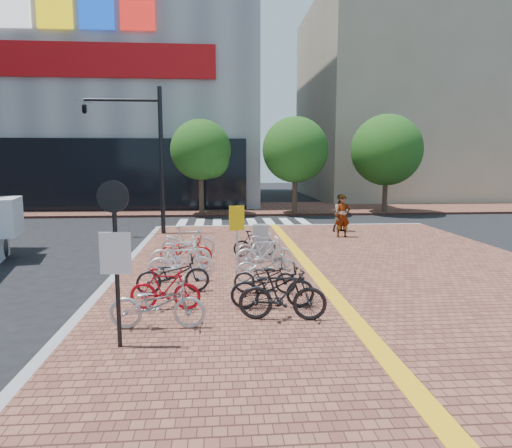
{
  "coord_description": "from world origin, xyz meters",
  "views": [
    {
      "loc": [
        -0.86,
        -11.66,
        3.55
      ],
      "look_at": [
        0.43,
        4.32,
        1.3
      ],
      "focal_mm": 32.0,
      "sensor_mm": 36.0,
      "label": 1
    }
  ],
  "objects": [
    {
      "name": "street_trees",
      "position": [
        5.04,
        17.45,
        4.1
      ],
      "size": [
        16.2,
        4.6,
        6.35
      ],
      "color": "#38281E",
      "rests_on": "far_sidewalk"
    },
    {
      "name": "sidewalk",
      "position": [
        3.0,
        -5.0,
        0.07
      ],
      "size": [
        14.0,
        34.0,
        0.15
      ],
      "primitive_type": "cube",
      "color": "brown",
      "rests_on": "ground"
    },
    {
      "name": "yellow_sign",
      "position": [
        -0.28,
        3.35,
        1.47
      ],
      "size": [
        0.51,
        0.19,
        1.9
      ],
      "color": "#B7B7BC",
      "rests_on": "sidewalk"
    },
    {
      "name": "kerb_north",
      "position": [
        3.0,
        12.0,
        0.08
      ],
      "size": [
        14.0,
        0.25,
        0.15
      ],
      "primitive_type": "cube",
      "color": "gray",
      "rests_on": "ground"
    },
    {
      "name": "bike_8",
      "position": [
        0.34,
        -1.52,
        0.66
      ],
      "size": [
        1.95,
        0.7,
        1.02
      ],
      "primitive_type": "imported",
      "rotation": [
        0.0,
        0.0,
        1.58
      ],
      "color": "black",
      "rests_on": "sidewalk"
    },
    {
      "name": "bike_5",
      "position": [
        -1.99,
        3.22,
        0.61
      ],
      "size": [
        1.83,
        0.88,
        0.92
      ],
      "primitive_type": "imported",
      "rotation": [
        0.0,
        0.0,
        1.41
      ],
      "color": "red",
      "rests_on": "sidewalk"
    },
    {
      "name": "bike_4",
      "position": [
        -2.07,
        2.11,
        0.72
      ],
      "size": [
        1.92,
        0.66,
        1.14
      ],
      "primitive_type": "imported",
      "rotation": [
        0.0,
        0.0,
        1.64
      ],
      "color": "white",
      "rests_on": "sidewalk"
    },
    {
      "name": "notice_sign",
      "position": [
        -2.72,
        -3.53,
        2.08
      ],
      "size": [
        0.57,
        0.15,
        3.05
      ],
      "color": "black",
      "rests_on": "sidewalk"
    },
    {
      "name": "pedestrian_b",
      "position": [
        4.96,
        9.62,
        1.04
      ],
      "size": [
        0.97,
        0.81,
        1.78
      ],
      "primitive_type": "imported",
      "rotation": [
        0.0,
        0.0,
        0.17
      ],
      "color": "#515666",
      "rests_on": "sidewalk"
    },
    {
      "name": "bike_12",
      "position": [
        0.48,
        3.33,
        0.65
      ],
      "size": [
        1.73,
        0.8,
        1.0
      ],
      "primitive_type": "imported",
      "rotation": [
        0.0,
        0.0,
        1.78
      ],
      "color": "#B3B3B8",
      "rests_on": "sidewalk"
    },
    {
      "name": "kerb_west",
      "position": [
        -4.0,
        -5.0,
        0.08
      ],
      "size": [
        0.25,
        34.0,
        0.15
      ],
      "primitive_type": "cube",
      "color": "gray",
      "rests_on": "ground"
    },
    {
      "name": "utility_box",
      "position": [
        0.55,
        3.92,
        0.74
      ],
      "size": [
        0.56,
        0.41,
        1.19
      ],
      "primitive_type": "cube",
      "rotation": [
        0.0,
        0.0,
        -0.03
      ],
      "color": "#AFB0B4",
      "rests_on": "sidewalk"
    },
    {
      "name": "far_sidewalk",
      "position": [
        0.0,
        21.0,
        0.07
      ],
      "size": [
        70.0,
        8.0,
        0.15
      ],
      "primitive_type": "cube",
      "color": "brown",
      "rests_on": "ground"
    },
    {
      "name": "department_store",
      "position": [
        -15.99,
        31.95,
        13.98
      ],
      "size": [
        36.0,
        24.27,
        28.0
      ],
      "color": "gray",
      "rests_on": "ground"
    },
    {
      "name": "bike_1",
      "position": [
        -2.12,
        -1.44,
        0.64
      ],
      "size": [
        1.65,
        0.59,
        0.97
      ],
      "primitive_type": "imported",
      "rotation": [
        0.0,
        0.0,
        1.49
      ],
      "color": "#AB0C18",
      "rests_on": "sidewalk"
    },
    {
      "name": "building_beige",
      "position": [
        18.0,
        32.0,
        9.0
      ],
      "size": [
        20.0,
        18.0,
        18.0
      ],
      "primitive_type": "cube",
      "color": "gray",
      "rests_on": "ground"
    },
    {
      "name": "bike_3",
      "position": [
        -1.97,
        0.97,
        0.71
      ],
      "size": [
        1.9,
        0.66,
        1.12
      ],
      "primitive_type": "imported",
      "rotation": [
        0.0,
        0.0,
        1.64
      ],
      "color": "white",
      "rests_on": "sidewalk"
    },
    {
      "name": "bike_9",
      "position": [
        0.29,
        -0.3,
        0.57
      ],
      "size": [
        1.68,
        0.8,
        0.85
      ],
      "primitive_type": "imported",
      "rotation": [
        0.0,
        0.0,
        1.42
      ],
      "color": "black",
      "rests_on": "sidewalk"
    },
    {
      "name": "bike_0",
      "position": [
        -2.14,
        -2.61,
        0.66
      ],
      "size": [
        1.98,
        0.77,
        1.02
      ],
      "primitive_type": "imported",
      "rotation": [
        0.0,
        0.0,
        1.52
      ],
      "color": "#A9A9AE",
      "rests_on": "sidewalk"
    },
    {
      "name": "bike_13",
      "position": [
        0.37,
        4.24,
        0.61
      ],
      "size": [
        1.59,
        0.63,
        0.93
      ],
      "primitive_type": "imported",
      "rotation": [
        0.0,
        0.0,
        1.7
      ],
      "color": "black",
      "rests_on": "sidewalk"
    },
    {
      "name": "crosswalk",
      "position": [
        0.5,
        14.0,
        0.01
      ],
      "size": [
        7.5,
        4.0,
        0.01
      ],
      "color": "silver",
      "rests_on": "ground"
    },
    {
      "name": "bike_10",
      "position": [
        0.44,
        0.78,
        0.63
      ],
      "size": [
        1.92,
        0.99,
        0.96
      ],
      "primitive_type": "imported",
      "rotation": [
        0.0,
        0.0,
        1.77
      ],
      "color": "silver",
      "rests_on": "sidewalk"
    },
    {
      "name": "bike_2",
      "position": [
        -2.07,
        -0.13,
        0.64
      ],
      "size": [
        1.95,
        0.98,
        0.98
      ],
      "primitive_type": "imported",
      "rotation": [
        0.0,
        0.0,
        1.76
      ],
      "color": "black",
      "rests_on": "sidewalk"
    },
    {
      "name": "tactile_strip",
      "position": [
        2.0,
        -5.0,
        0.16
      ],
      "size": [
        0.4,
        34.0,
        0.01
      ],
      "primitive_type": "cube",
      "color": "yellow",
      "rests_on": "sidewalk"
    },
    {
      "name": "traffic_light_pole",
      "position": [
        -5.05,
        9.78,
        4.77
      ],
      "size": [
        3.59,
        1.38,
        6.69
      ],
      "color": "black",
      "rests_on": "sidewalk"
    },
    {
      "name": "bike_11",
      "position": [
        0.51,
        2.11,
        0.7
      ],
      "size": [
        1.88,
        0.65,
        1.11
      ],
      "primitive_type": "imported",
      "rotation": [
        0.0,
        0.0,
        1.64
      ],
      "color": "silver",
      "rests_on": "sidewalk"
    },
    {
      "name": "bike_7",
      "position": [
        0.46,
        -2.33,
        0.72
      ],
      "size": [
        1.95,
        0.78,
        1.14
      ],
      "primitive_type": "imported",
      "rotation": [
        0.0,
        0.0,
        1.44
      ],
      "color": "black",
      "rests_on": "sidewalk"
    },
    {
      "name": "ground",
      "position": [
        0.0,
        0.0,
        0.0
      ],
      "size": [
        120.0,
        120.0,
        0.0
      ],
      "primitive_type": "plane",
      "color": "black",
      "rests_on": "ground"
    },
    {
      "name": "pedestrian_a",
      "position": [
        4.58,
        8.0,
        1.08
      ],
      "size": [
        0.72,
        0.52,
        1.87
      ],
      "primitive_type": "imported",
      "rotation": [
        0.0,
        0.0,
        0.11
      ],
      "color": "gray",
      "rests_on": "sidewalk"
    },
    {
      "name": "bike_6",
      "position": [
        -1.97,
        4.23,
        0.72
      ],
      "size": [
        1.92,
        0.71,
        1.13
      ],
      "primitive_type": "imported",
      "rotation": [
        0.0,
        0.0,
        1.47
      ],
      "color": "silver",
      "rests_on": "sidewalk"
    }
  ]
}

